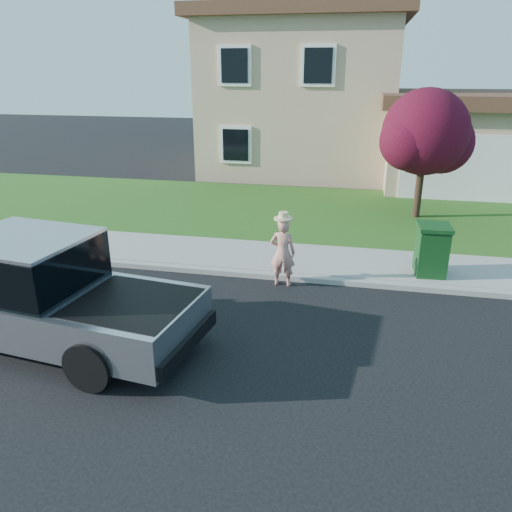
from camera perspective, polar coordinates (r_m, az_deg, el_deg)
The scene contains 9 objects.
ground at distance 9.16m, azimuth -7.61°, elevation -9.08°, with size 80.00×80.00×0.00m, color black.
curb at distance 11.42m, azimuth 1.87°, elevation -2.29°, with size 40.00×0.20×0.12m, color gray.
sidewalk at distance 12.42m, azimuth 2.75°, elevation -0.29°, with size 40.00×2.00×0.15m, color gray.
lawn at distance 16.67m, azimuth 5.22°, elevation 5.06°, with size 40.00×7.00×0.10m, color #1B4D16.
house at distance 23.93m, azimuth 8.62°, elevation 17.24°, with size 14.00×11.30×6.85m.
pickup_truck at distance 9.36m, azimuth -23.86°, elevation -3.99°, with size 6.02×2.68×1.91m.
woman at distance 10.84m, azimuth 3.07°, elevation 0.55°, with size 0.56×0.41×1.67m.
ornamental_tree at distance 16.20m, azimuth 18.90°, elevation 12.82°, with size 2.85×2.57×3.91m.
trash_bin at distance 11.79m, azimuth 19.43°, elevation 0.73°, with size 0.73×0.83×1.14m.
Camera 1 is at (2.77, -7.46, 4.52)m, focal length 35.00 mm.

